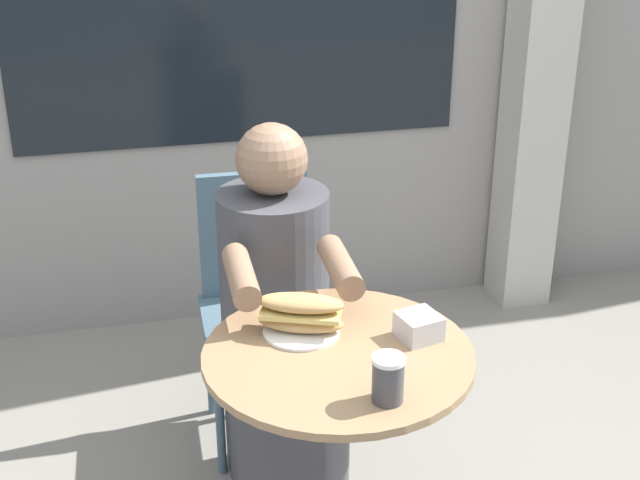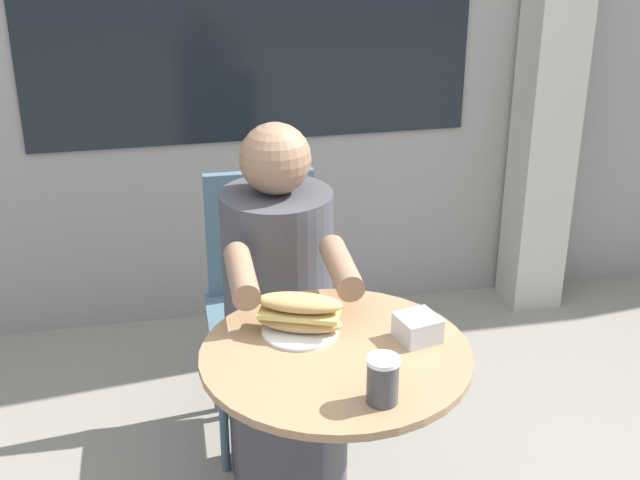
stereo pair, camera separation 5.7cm
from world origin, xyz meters
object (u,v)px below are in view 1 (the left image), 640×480
at_px(sandwich_on_plate, 301,315).
at_px(drink_cup, 388,379).
at_px(diner_chair, 258,283).
at_px(seated_diner, 278,342).
at_px(cafe_table, 337,427).

xyz_separation_m(sandwich_on_plate, drink_cup, (0.12, -0.31, 0.01)).
xyz_separation_m(diner_chair, seated_diner, (-0.00, -0.34, -0.02)).
bearing_deg(seated_diner, diner_chair, -89.14).
bearing_deg(drink_cup, diner_chair, 95.64).
distance_m(seated_diner, sandwich_on_plate, 0.48).
relative_size(sandwich_on_plate, drink_cup, 2.10).
bearing_deg(diner_chair, drink_cup, 96.99).
relative_size(diner_chair, drink_cup, 8.32).
relative_size(seated_diner, sandwich_on_plate, 5.20).
xyz_separation_m(cafe_table, diner_chair, (-0.05, 0.83, -0.02)).
bearing_deg(cafe_table, sandwich_on_plate, 121.80).
height_order(diner_chair, seated_diner, seated_diner).
xyz_separation_m(cafe_table, sandwich_on_plate, (-0.06, 0.10, 0.26)).
bearing_deg(cafe_table, diner_chair, 93.51).
distance_m(cafe_table, drink_cup, 0.34).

